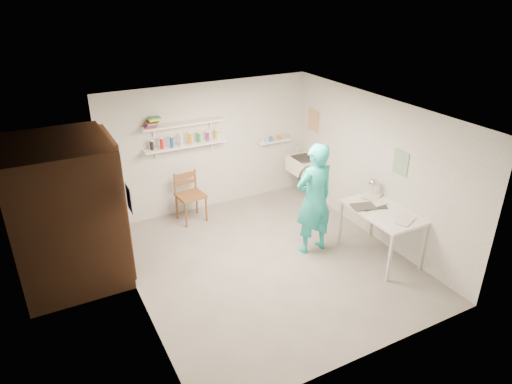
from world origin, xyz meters
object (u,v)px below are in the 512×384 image
wall_clock (308,176)px  man (314,199)px  work_table (380,234)px  desk_lamp (373,183)px  belfast_sink (304,165)px  wooden_chair (191,195)px

wall_clock → man: bearing=-94.6°
work_table → desk_lamp: bearing=67.6°
belfast_sink → wall_clock: (-0.93, -1.48, 0.52)m
man → work_table: size_ratio=1.48×
man → work_table: bearing=138.8°
wall_clock → work_table: size_ratio=0.27×
wooden_chair → work_table: 3.35m
wall_clock → desk_lamp: wall_clock is taller
man → wall_clock: size_ratio=5.56×
wooden_chair → belfast_sink: bearing=-9.7°
work_table → desk_lamp: 0.83m
belfast_sink → wooden_chair: (-2.32, 0.15, -0.20)m
wall_clock → belfast_sink: bearing=55.7°
man → wall_clock: bearing=-94.6°
belfast_sink → work_table: 2.39m
man → wall_clock: man is taller
desk_lamp → man: bearing=170.6°
man → desk_lamp: size_ratio=11.85×
wall_clock → work_table: wall_clock is taller
wooden_chair → work_table: wooden_chair is taller
man → desk_lamp: bearing=168.3°
belfast_sink → wooden_chair: wooden_chair is taller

